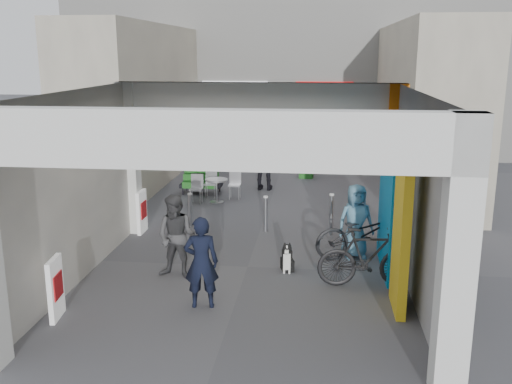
# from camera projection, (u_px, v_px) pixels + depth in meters

# --- Properties ---
(ground) EXTENTS (90.00, 90.00, 0.00)m
(ground) POSITION_uv_depth(u_px,v_px,m) (248.00, 267.00, 11.31)
(ground) COLOR #515156
(ground) RESTS_ON ground
(arcade_canopy) EXTENTS (6.40, 6.45, 6.40)m
(arcade_canopy) POSITION_uv_depth(u_px,v_px,m) (272.00, 161.00, 9.91)
(arcade_canopy) COLOR silver
(arcade_canopy) RESTS_ON ground
(far_building) EXTENTS (18.00, 4.08, 8.00)m
(far_building) POSITION_uv_depth(u_px,v_px,m) (289.00, 56.00, 23.87)
(far_building) COLOR silver
(far_building) RESTS_ON ground
(plaza_bldg_left) EXTENTS (2.00, 9.00, 5.00)m
(plaza_bldg_left) POSITION_uv_depth(u_px,v_px,m) (138.00, 105.00, 18.44)
(plaza_bldg_left) COLOR #BBB39B
(plaza_bldg_left) RESTS_ON ground
(plaza_bldg_right) EXTENTS (2.00, 9.00, 5.00)m
(plaza_bldg_right) POSITION_uv_depth(u_px,v_px,m) (423.00, 107.00, 17.47)
(plaza_bldg_right) COLOR #BBB39B
(plaza_bldg_right) RESTS_ON ground
(bollard_left) EXTENTS (0.09, 0.09, 0.81)m
(bollard_left) POSITION_uv_depth(u_px,v_px,m) (190.00, 210.00, 13.85)
(bollard_left) COLOR #94969C
(bollard_left) RESTS_ON ground
(bollard_center) EXTENTS (0.09, 0.09, 0.85)m
(bollard_center) POSITION_uv_depth(u_px,v_px,m) (266.00, 214.00, 13.42)
(bollard_center) COLOR #94969C
(bollard_center) RESTS_ON ground
(bollard_right) EXTENTS (0.09, 0.09, 0.96)m
(bollard_right) POSITION_uv_depth(u_px,v_px,m) (331.00, 215.00, 13.22)
(bollard_right) COLOR #94969C
(bollard_right) RESTS_ON ground
(advert_board_near) EXTENTS (0.15, 0.56, 1.00)m
(advert_board_near) POSITION_uv_depth(u_px,v_px,m) (56.00, 288.00, 9.02)
(advert_board_near) COLOR white
(advert_board_near) RESTS_ON ground
(advert_board_far) EXTENTS (0.10, 0.55, 1.00)m
(advert_board_far) POSITION_uv_depth(u_px,v_px,m) (142.00, 212.00, 13.36)
(advert_board_far) COLOR white
(advert_board_far) RESTS_ON ground
(cafe_set) EXTENTS (1.34, 1.08, 0.81)m
(cafe_set) POSITION_uv_depth(u_px,v_px,m) (214.00, 190.00, 16.39)
(cafe_set) COLOR #B4B4B9
(cafe_set) RESTS_ON ground
(produce_stand) EXTENTS (1.23, 0.67, 0.81)m
(produce_stand) POSITION_uv_depth(u_px,v_px,m) (201.00, 183.00, 17.16)
(produce_stand) COLOR black
(produce_stand) RESTS_ON ground
(crate_stack) EXTENTS (0.49, 0.41, 0.56)m
(crate_stack) POSITION_uv_depth(u_px,v_px,m) (306.00, 170.00, 19.27)
(crate_stack) COLOR #185618
(crate_stack) RESTS_ON ground
(border_collie) EXTENTS (0.22, 0.44, 0.61)m
(border_collie) POSITION_uv_depth(u_px,v_px,m) (287.00, 260.00, 11.01)
(border_collie) COLOR black
(border_collie) RESTS_ON ground
(man_with_dog) EXTENTS (0.62, 0.45, 1.56)m
(man_with_dog) POSITION_uv_depth(u_px,v_px,m) (201.00, 262.00, 9.36)
(man_with_dog) COLOR black
(man_with_dog) RESTS_ON ground
(man_back_turned) EXTENTS (0.87, 0.74, 1.60)m
(man_back_turned) POSITION_uv_depth(u_px,v_px,m) (177.00, 237.00, 10.61)
(man_back_turned) COLOR #3F4042
(man_back_turned) RESTS_ON ground
(man_elderly) EXTENTS (0.87, 0.70, 1.54)m
(man_elderly) POSITION_uv_depth(u_px,v_px,m) (356.00, 221.00, 11.69)
(man_elderly) COLOR #5588A6
(man_elderly) RESTS_ON ground
(man_crates) EXTENTS (1.22, 0.61, 2.01)m
(man_crates) POSITION_uv_depth(u_px,v_px,m) (265.00, 158.00, 17.42)
(man_crates) COLOR black
(man_crates) RESTS_ON ground
(bicycle_front) EXTENTS (2.15, 1.26, 1.07)m
(bicycle_front) POSITION_uv_depth(u_px,v_px,m) (363.00, 233.00, 11.67)
(bicycle_front) COLOR black
(bicycle_front) RESTS_ON ground
(bicycle_rear) EXTENTS (1.87, 0.69, 1.10)m
(bicycle_rear) POSITION_uv_depth(u_px,v_px,m) (368.00, 257.00, 10.25)
(bicycle_rear) COLOR black
(bicycle_rear) RESTS_ON ground
(white_van) EXTENTS (4.27, 2.73, 1.35)m
(white_van) POSITION_uv_depth(u_px,v_px,m) (353.00, 147.00, 21.53)
(white_van) COLOR silver
(white_van) RESTS_ON ground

